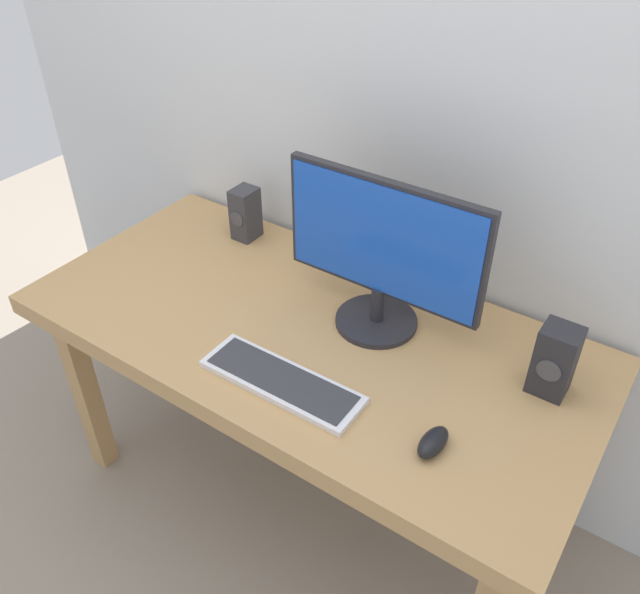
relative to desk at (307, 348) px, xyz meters
name	(u,v)px	position (x,y,z in m)	size (l,w,h in m)	color
ground_plane	(309,495)	(0.00, 0.00, -0.68)	(6.00, 6.00, 0.00)	gray
wall_back	(401,11)	(0.00, 0.42, 0.82)	(3.17, 0.04, 3.00)	silver
desk	(307,348)	(0.00, 0.00, 0.00)	(1.60, 0.77, 0.76)	tan
monitor	(382,252)	(0.15, 0.13, 0.31)	(0.56, 0.23, 0.43)	#232328
keyboard_primary	(282,381)	(0.08, -0.22, 0.09)	(0.43, 0.14, 0.02)	silver
mouse	(433,442)	(0.48, -0.19, 0.10)	(0.05, 0.10, 0.04)	black
speaker_right	(555,361)	(0.63, 0.14, 0.18)	(0.09, 0.09, 0.19)	#232328
speaker_left	(245,214)	(-0.43, 0.27, 0.17)	(0.07, 0.09, 0.17)	#333338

